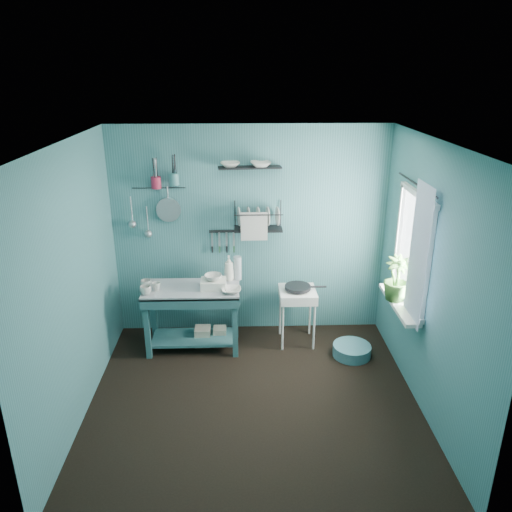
{
  "coord_description": "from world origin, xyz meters",
  "views": [
    {
      "loc": [
        -0.11,
        -4.09,
        3.08
      ],
      "look_at": [
        0.05,
        0.85,
        1.2
      ],
      "focal_mm": 35.0,
      "sensor_mm": 36.0,
      "label": 1
    }
  ],
  "objects_px": {
    "mug_left": "(146,290)",
    "frying_pan": "(298,287)",
    "wash_tub": "(213,284)",
    "potted_plant": "(397,279)",
    "utensil_cup_teal": "(174,179)",
    "storage_tin_large": "(203,336)",
    "mug_right": "(146,284)",
    "utensil_cup_magenta": "(156,183)",
    "work_counter": "(193,318)",
    "hotplate_stand": "(297,316)",
    "colander": "(168,210)",
    "soap_bottle": "(229,268)",
    "floor_basin": "(352,350)",
    "mug_mid": "(156,286)",
    "storage_tin_small": "(220,335)",
    "dish_rack": "(258,216)",
    "water_bottle": "(238,268)"
  },
  "relations": [
    {
      "from": "mug_left",
      "to": "frying_pan",
      "type": "distance_m",
      "value": 1.71
    },
    {
      "from": "utensil_cup_magenta",
      "to": "mug_mid",
      "type": "bearing_deg",
      "value": -90.58
    },
    {
      "from": "soap_bottle",
      "to": "floor_basin",
      "type": "bearing_deg",
      "value": -18.03
    },
    {
      "from": "wash_tub",
      "to": "dish_rack",
      "type": "bearing_deg",
      "value": 34.93
    },
    {
      "from": "wash_tub",
      "to": "utensil_cup_magenta",
      "type": "bearing_deg",
      "value": 146.94
    },
    {
      "from": "wash_tub",
      "to": "utensil_cup_teal",
      "type": "bearing_deg",
      "value": 136.1
    },
    {
      "from": "mug_mid",
      "to": "hotplate_stand",
      "type": "distance_m",
      "value": 1.66
    },
    {
      "from": "soap_bottle",
      "to": "hotplate_stand",
      "type": "relative_size",
      "value": 0.44
    },
    {
      "from": "utensil_cup_magenta",
      "to": "floor_basin",
      "type": "relative_size",
      "value": 0.3
    },
    {
      "from": "hotplate_stand",
      "to": "dish_rack",
      "type": "relative_size",
      "value": 1.22
    },
    {
      "from": "work_counter",
      "to": "utensil_cup_magenta",
      "type": "distance_m",
      "value": 1.59
    },
    {
      "from": "storage_tin_small",
      "to": "floor_basin",
      "type": "relative_size",
      "value": 0.46
    },
    {
      "from": "mug_left",
      "to": "utensil_cup_teal",
      "type": "height_order",
      "value": "utensil_cup_teal"
    },
    {
      "from": "storage_tin_small",
      "to": "mug_left",
      "type": "bearing_deg",
      "value": -162.9
    },
    {
      "from": "work_counter",
      "to": "utensil_cup_teal",
      "type": "distance_m",
      "value": 1.59
    },
    {
      "from": "mug_left",
      "to": "storage_tin_large",
      "type": "height_order",
      "value": "mug_left"
    },
    {
      "from": "work_counter",
      "to": "wash_tub",
      "type": "xyz_separation_m",
      "value": [
        0.25,
        -0.02,
        0.43
      ]
    },
    {
      "from": "soap_bottle",
      "to": "utensil_cup_teal",
      "type": "relative_size",
      "value": 2.3
    },
    {
      "from": "water_bottle",
      "to": "colander",
      "type": "relative_size",
      "value": 1.0
    },
    {
      "from": "water_bottle",
      "to": "dish_rack",
      "type": "relative_size",
      "value": 0.51
    },
    {
      "from": "colander",
      "to": "utensil_cup_magenta",
      "type": "bearing_deg",
      "value": -165.21
    },
    {
      "from": "mug_right",
      "to": "utensil_cup_magenta",
      "type": "height_order",
      "value": "utensil_cup_magenta"
    },
    {
      "from": "wash_tub",
      "to": "potted_plant",
      "type": "height_order",
      "value": "potted_plant"
    },
    {
      "from": "water_bottle",
      "to": "storage_tin_small",
      "type": "xyz_separation_m",
      "value": [
        -0.22,
        -0.14,
        -0.8
      ]
    },
    {
      "from": "work_counter",
      "to": "mug_left",
      "type": "height_order",
      "value": "mug_left"
    },
    {
      "from": "dish_rack",
      "to": "storage_tin_small",
      "type": "bearing_deg",
      "value": -152.92
    },
    {
      "from": "water_bottle",
      "to": "dish_rack",
      "type": "height_order",
      "value": "dish_rack"
    },
    {
      "from": "mug_mid",
      "to": "soap_bottle",
      "type": "relative_size",
      "value": 0.33
    },
    {
      "from": "soap_bottle",
      "to": "mug_right",
      "type": "bearing_deg",
      "value": -167.74
    },
    {
      "from": "utensil_cup_teal",
      "to": "storage_tin_large",
      "type": "distance_m",
      "value": 1.85
    },
    {
      "from": "utensil_cup_teal",
      "to": "colander",
      "type": "xyz_separation_m",
      "value": [
        -0.09,
        0.03,
        -0.36
      ]
    },
    {
      "from": "frying_pan",
      "to": "storage_tin_small",
      "type": "xyz_separation_m",
      "value": [
        -0.91,
        -0.0,
        -0.61
      ]
    },
    {
      "from": "mug_mid",
      "to": "soap_bottle",
      "type": "bearing_deg",
      "value": 18.0
    },
    {
      "from": "mug_right",
      "to": "storage_tin_large",
      "type": "height_order",
      "value": "mug_right"
    },
    {
      "from": "mug_right",
      "to": "wash_tub",
      "type": "height_order",
      "value": "wash_tub"
    },
    {
      "from": "mug_right",
      "to": "floor_basin",
      "type": "height_order",
      "value": "mug_right"
    },
    {
      "from": "hotplate_stand",
      "to": "storage_tin_small",
      "type": "distance_m",
      "value": 0.94
    },
    {
      "from": "work_counter",
      "to": "colander",
      "type": "relative_size",
      "value": 3.83
    },
    {
      "from": "work_counter",
      "to": "storage_tin_small",
      "type": "relative_size",
      "value": 5.37
    },
    {
      "from": "hotplate_stand",
      "to": "utensil_cup_teal",
      "type": "xyz_separation_m",
      "value": [
        -1.38,
        0.3,
        1.57
      ]
    },
    {
      "from": "dish_rack",
      "to": "utensil_cup_magenta",
      "type": "height_order",
      "value": "utensil_cup_magenta"
    },
    {
      "from": "work_counter",
      "to": "hotplate_stand",
      "type": "height_order",
      "value": "work_counter"
    },
    {
      "from": "frying_pan",
      "to": "utensil_cup_magenta",
      "type": "relative_size",
      "value": 2.31
    },
    {
      "from": "frying_pan",
      "to": "storage_tin_large",
      "type": "distance_m",
      "value": 1.26
    },
    {
      "from": "potted_plant",
      "to": "floor_basin",
      "type": "xyz_separation_m",
      "value": [
        -0.33,
        0.27,
        -1.0
      ]
    },
    {
      "from": "colander",
      "to": "floor_basin",
      "type": "height_order",
      "value": "colander"
    },
    {
      "from": "hotplate_stand",
      "to": "wash_tub",
      "type": "bearing_deg",
      "value": -173.41
    },
    {
      "from": "mug_left",
      "to": "colander",
      "type": "distance_m",
      "value": 0.96
    },
    {
      "from": "colander",
      "to": "floor_basin",
      "type": "relative_size",
      "value": 0.65
    },
    {
      "from": "mug_left",
      "to": "utensil_cup_teal",
      "type": "distance_m",
      "value": 1.27
    }
  ]
}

